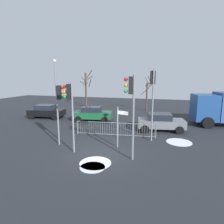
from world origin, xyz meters
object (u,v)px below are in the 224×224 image
Objects in this scene: bare_tree_left at (86,88)px; bare_tree_centre at (147,95)px; traffic_light_mid_right at (59,101)px; street_lamp at (56,82)px; direction_sign_post at (118,125)px; car_black_trailing at (46,111)px; traffic_light_rear_left at (70,102)px; car_green_far at (93,114)px; car_grey_mid at (161,122)px; traffic_light_rear_right at (131,99)px; traffic_light_mid_left at (153,89)px.

bare_tree_left is 9.47m from bare_tree_centre.
traffic_light_mid_right is 0.64× the size of street_lamp.
direction_sign_post reaches higher than car_black_trailing.
traffic_light_rear_left is 16.07m from bare_tree_centre.
car_green_far is at bearing -121.60° from bare_tree_centre.
traffic_light_rear_left is 1.04× the size of car_grey_mid.
traffic_light_rear_right is (3.59, -0.09, 0.30)m from traffic_light_rear_left.
car_green_far is at bearing 155.43° from car_grey_mid.
traffic_light_mid_left is at bearing -111.03° from car_grey_mid.
traffic_light_mid_left is at bearing 100.67° from traffic_light_mid_right.
direction_sign_post is 0.42× the size of street_lamp.
traffic_light_rear_right reaches higher than car_grey_mid.
car_black_trailing is (-7.31, 8.04, -2.30)m from traffic_light_rear_left.
car_grey_mid is at bearing 57.38° from traffic_light_mid_left.
traffic_light_rear_left is at bearing -53.81° from street_lamp.
traffic_light_mid_right is 15.38m from bare_tree_centre.
traffic_light_rear_right is at bearing -123.64° from traffic_light_mid_left.
bare_tree_left is at bearing -175.60° from traffic_light_mid_right.
car_grey_mid is at bearing 116.79° from traffic_light_mid_right.
bare_tree_centre reaches higher than traffic_light_rear_left.
bare_tree_centre reaches higher than car_green_far.
traffic_light_rear_left is 1.04× the size of traffic_light_mid_right.
car_black_trailing is (-9.84, 6.49, -0.72)m from direction_sign_post.
traffic_light_rear_right is 2.71m from direction_sign_post.
car_green_far and car_black_trailing have the same top height.
traffic_light_rear_left is 8.69m from car_green_far.
traffic_light_rear_left reaches higher than car_black_trailing.
traffic_light_mid_right is at bearing -56.89° from car_black_trailing.
traffic_light_mid_right is (-1.29, 1.00, -0.10)m from traffic_light_rear_left.
traffic_light_mid_left reaches higher than traffic_light_rear_right.
car_grey_mid is 15.97m from bare_tree_left.
street_lamp reaches higher than car_black_trailing.
bare_tree_left reaches higher than bare_tree_centre.
car_grey_mid is 0.63× the size of street_lamp.
car_green_far is (-1.88, 8.16, -2.30)m from traffic_light_rear_left.
traffic_light_mid_right is at bearing 41.34° from traffic_light_rear_left.
street_lamp reaches higher than car_green_far.
bare_tree_left is (-10.94, 13.64, -0.84)m from traffic_light_mid_left.
traffic_light_rear_left is at bearing -100.11° from bare_tree_centre.
traffic_light_rear_left is at bearing -86.52° from car_green_far.
bare_tree_centre is (10.13, 7.75, 1.42)m from car_black_trailing.
car_black_trailing is at bearing 163.92° from direction_sign_post.
car_black_trailing is 12.83m from bare_tree_centre.
street_lamp is (-10.03, 8.89, 0.55)m from traffic_light_rear_right.
car_grey_mid is (6.85, -1.85, 0.00)m from car_green_far.
car_black_trailing is at bearing -153.01° from traffic_light_mid_right.
traffic_light_rear_right is 13.41m from street_lamp.
car_black_trailing is at bearing -139.30° from street_lamp.
bare_tree_centre is (9.35, -1.40, -0.61)m from bare_tree_left.
direction_sign_post is (-1.88, -2.01, -2.15)m from traffic_light_mid_left.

